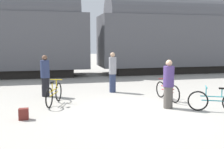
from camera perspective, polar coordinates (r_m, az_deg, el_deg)
ground_plane at (r=8.94m, az=5.97°, el=-7.90°), size 80.00×80.00×0.00m
freight_train at (r=18.25m, az=-4.02°, el=9.15°), size 54.47×3.15×5.60m
rail_near at (r=17.68m, az=-3.58°, el=-0.29°), size 66.47×0.07×0.01m
rail_far at (r=19.09m, az=-4.27°, el=0.26°), size 66.47×0.07×0.01m
bicycle_maroon at (r=10.66m, az=11.94°, el=-3.55°), size 0.46×1.70×0.84m
bicycle_yellow at (r=9.96m, az=-12.49°, el=-4.19°), size 0.63×1.74×0.90m
bicycle_teal at (r=9.36m, az=21.55°, el=-5.40°), size 1.62×0.81×0.84m
person_in_grey at (r=11.94m, az=0.13°, el=0.50°), size 0.34×0.34×1.83m
person_in_purple at (r=9.30m, az=12.20°, el=-2.12°), size 0.37×0.37×1.70m
person_in_navy at (r=11.40m, az=-14.35°, el=-0.31°), size 0.38×0.38×1.76m
backpack at (r=8.34m, az=-18.68°, el=-8.16°), size 0.28×0.20×0.34m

